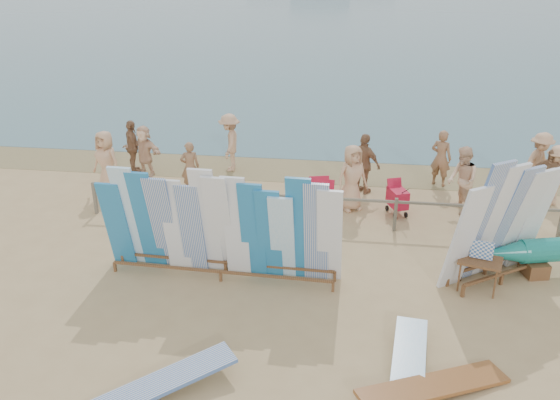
# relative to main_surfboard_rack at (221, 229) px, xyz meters

# --- Properties ---
(ground) EXTENTS (160.00, 160.00, 0.00)m
(ground) POSITION_rel_main_surfboard_rack_xyz_m (1.84, -0.20, -1.18)
(ground) COLOR tan
(ground) RESTS_ON ground
(wet_sand_strip) EXTENTS (40.00, 2.60, 0.01)m
(wet_sand_strip) POSITION_rel_main_surfboard_rack_xyz_m (1.84, 7.00, -1.18)
(wet_sand_strip) COLOR olive
(wet_sand_strip) RESTS_ON ground
(fence) EXTENTS (12.08, 0.08, 0.90)m
(fence) POSITION_rel_main_surfboard_rack_xyz_m (1.84, 2.80, -0.55)
(fence) COLOR #6F6754
(fence) RESTS_ON ground
(main_surfboard_rack) EXTENTS (5.25, 0.92, 2.64)m
(main_surfboard_rack) POSITION_rel_main_surfboard_rack_xyz_m (0.00, 0.00, 0.00)
(main_surfboard_rack) COLOR brown
(main_surfboard_rack) RESTS_ON ground
(side_surfboard_rack) EXTENTS (2.49, 1.98, 2.96)m
(side_surfboard_rack) POSITION_rel_main_surfboard_rack_xyz_m (5.87, 0.65, 0.14)
(side_surfboard_rack) COLOR brown
(side_surfboard_rack) RESTS_ON ground
(vendor_table) EXTENTS (1.01, 0.83, 1.16)m
(vendor_table) POSITION_rel_main_surfboard_rack_xyz_m (5.46, 0.18, -0.79)
(vendor_table) COLOR brown
(vendor_table) RESTS_ON ground
(flat_board_b) EXTENTS (0.86, 2.74, 0.30)m
(flat_board_b) POSITION_rel_main_surfboard_rack_xyz_m (3.83, -2.84, -1.18)
(flat_board_b) COLOR #98D0F3
(flat_board_b) RESTS_ON ground
(flat_board_c) EXTENTS (2.63, 1.79, 0.27)m
(flat_board_c) POSITION_rel_main_surfboard_rack_xyz_m (4.23, -3.16, -1.18)
(flat_board_c) COLOR #9A5B2A
(flat_board_c) RESTS_ON ground
(flat_board_e) EXTENTS (2.49, 2.06, 0.39)m
(flat_board_e) POSITION_rel_main_surfboard_rack_xyz_m (-0.26, -3.80, -1.18)
(flat_board_e) COLOR silver
(flat_board_e) RESTS_ON ground
(beach_chair_left) EXTENTS (0.55, 0.57, 0.77)m
(beach_chair_left) POSITION_rel_main_surfboard_rack_xyz_m (1.96, 3.98, -0.95)
(beach_chair_left) COLOR red
(beach_chair_left) RESTS_ON ground
(beach_chair_right) EXTENTS (0.67, 0.69, 0.87)m
(beach_chair_right) POSITION_rel_main_surfboard_rack_xyz_m (1.86, 3.91, -0.92)
(beach_chair_right) COLOR red
(beach_chair_right) RESTS_ON ground
(stroller) EXTENTS (0.69, 0.81, 0.95)m
(stroller) POSITION_rel_main_surfboard_rack_xyz_m (3.94, 3.82, -0.80)
(stroller) COLOR red
(stroller) RESTS_ON ground
(beachgoer_7) EXTENTS (0.72, 0.59, 1.73)m
(beachgoer_7) POSITION_rel_main_surfboard_rack_xyz_m (5.31, 6.13, -0.31)
(beachgoer_7) COLOR #8C6042
(beachgoer_7) RESTS_ON ground
(beachgoer_10) EXTENTS (1.02, 0.80, 1.61)m
(beachgoer_10) POSITION_rel_main_surfboard_rack_xyz_m (8.10, 5.11, -0.37)
(beachgoer_10) COLOR #8C6042
(beachgoer_10) RESTS_ON ground
(beachgoer_3) EXTENTS (0.61, 1.24, 1.86)m
(beachgoer_3) POSITION_rel_main_surfboard_rack_xyz_m (-1.22, 6.55, -0.25)
(beachgoer_3) COLOR tan
(beachgoer_3) RESTS_ON ground
(beachgoer_6) EXTENTS (0.99, 0.85, 1.85)m
(beachgoer_6) POSITION_rel_main_surfboard_rack_xyz_m (2.70, 4.00, -0.26)
(beachgoer_6) COLOR tan
(beachgoer_6) RESTS_ON ground
(beachgoer_8) EXTENTS (0.63, 0.97, 1.84)m
(beachgoer_8) POSITION_rel_main_surfboard_rack_xyz_m (5.64, 4.22, -0.26)
(beachgoer_8) COLOR beige
(beachgoer_8) RESTS_ON ground
(beachgoer_4) EXTENTS (1.13, 0.97, 1.79)m
(beachgoer_4) POSITION_rel_main_surfboard_rack_xyz_m (3.03, 5.22, -0.28)
(beachgoer_4) COLOR #8C6042
(beachgoer_4) RESTS_ON ground
(beachgoer_9) EXTENTS (1.19, 1.19, 1.84)m
(beachgoer_9) POSITION_rel_main_surfboard_rack_xyz_m (8.04, 5.86, -0.26)
(beachgoer_9) COLOR tan
(beachgoer_9) RESTS_ON ground
(beachgoer_extra_0) EXTENTS (0.58, 1.15, 1.71)m
(beachgoer_extra_0) POSITION_rel_main_surfboard_rack_xyz_m (8.29, 5.13, -0.33)
(beachgoer_extra_0) COLOR tan
(beachgoer_extra_0) RESTS_ON ground
(beachgoer_extra_1) EXTENTS (0.90, 1.08, 1.71)m
(beachgoer_extra_1) POSITION_rel_main_surfboard_rack_xyz_m (-4.23, 5.94, -0.32)
(beachgoer_extra_1) COLOR #8C6042
(beachgoer_extra_1) RESTS_ON ground
(beachgoer_0) EXTENTS (1.01, 0.74, 1.87)m
(beachgoer_0) POSITION_rel_main_surfboard_rack_xyz_m (-4.39, 4.28, -0.25)
(beachgoer_0) COLOR tan
(beachgoer_0) RESTS_ON ground
(beachgoer_11) EXTENTS (1.56, 0.99, 1.60)m
(beachgoer_11) POSITION_rel_main_surfboard_rack_xyz_m (-3.79, 5.79, -0.38)
(beachgoer_11) COLOR beige
(beachgoer_11) RESTS_ON ground
(beachgoer_1) EXTENTS (0.63, 0.46, 1.54)m
(beachgoer_1) POSITION_rel_main_surfboard_rack_xyz_m (-2.00, 4.63, -0.41)
(beachgoer_1) COLOR #8C6042
(beachgoer_1) RESTS_ON ground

